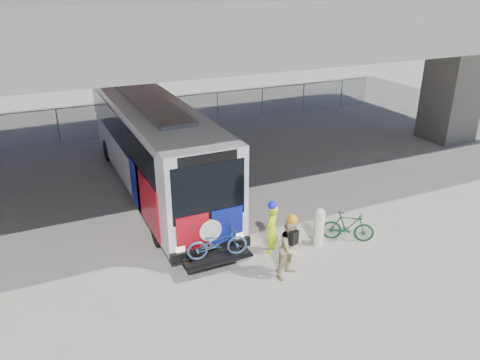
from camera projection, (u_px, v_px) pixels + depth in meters
ground at (243, 221)px, 16.68m from camera, size 160.00×160.00×0.00m
bus at (153, 140)px, 18.49m from camera, size 2.67×13.00×3.69m
overpass at (198, 20)px, 17.43m from camera, size 40.00×16.00×7.95m
chainlink_fence at (151, 106)px, 26.11m from camera, size 30.00×0.06×30.00m
brick_buildings at (78, 3)px, 55.19m from camera, size 54.00×22.00×12.00m
bollard at (319, 225)px, 14.96m from camera, size 0.34×0.34×1.30m
cyclist_hivis at (272, 228)px, 14.47m from camera, size 0.70×0.68×1.78m
cyclist_tan at (291, 247)px, 13.28m from camera, size 1.06×0.95×1.98m
bike_parked at (348, 226)px, 15.27m from camera, size 1.66×1.38×1.02m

